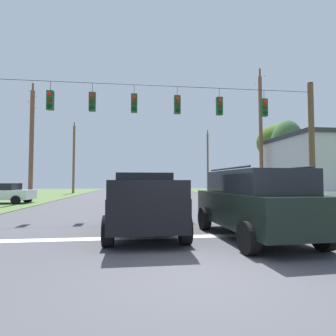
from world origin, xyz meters
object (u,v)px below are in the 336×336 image
(pickup_truck, at_px, (144,202))
(tree_roadside_right, at_px, (287,147))
(utility_pole_far_right, at_px, (208,162))
(tree_roadside_left, at_px, (277,142))
(distant_car_crossing_white, at_px, (2,193))
(utility_pole_far_left, at_px, (74,158))
(suv_black, at_px, (254,202))
(overhead_signal_span, at_px, (157,133))
(utility_pole_mid_left, at_px, (31,143))
(distant_car_oncoming, at_px, (316,194))
(utility_pole_mid_right, at_px, (261,136))

(pickup_truck, xyz_separation_m, tree_roadside_right, (12.64, 12.70, 3.60))
(utility_pole_far_right, height_order, tree_roadside_left, utility_pole_far_right)
(distant_car_crossing_white, distance_m, utility_pole_far_left, 17.69)
(distant_car_crossing_white, bearing_deg, suv_black, -46.53)
(overhead_signal_span, distance_m, utility_pole_mid_left, 13.10)
(overhead_signal_span, bearing_deg, suv_black, -68.81)
(suv_black, relative_size, utility_pole_far_left, 0.50)
(suv_black, height_order, distant_car_oncoming, suv_black)
(overhead_signal_span, height_order, utility_pole_far_left, utility_pole_far_left)
(overhead_signal_span, height_order, utility_pole_mid_right, utility_pole_mid_right)
(pickup_truck, distance_m, utility_pole_far_left, 31.27)
(utility_pole_far_left, bearing_deg, pickup_truck, -73.49)
(utility_pole_far_right, xyz_separation_m, tree_roadside_right, (2.24, -17.53, -0.01))
(distant_car_oncoming, xyz_separation_m, utility_pole_mid_left, (-21.01, 5.05, 3.94))
(pickup_truck, bearing_deg, distant_car_oncoming, 35.17)
(utility_pole_far_right, xyz_separation_m, utility_pole_far_left, (-19.21, -0.49, 0.35))
(utility_pole_far_right, bearing_deg, pickup_truck, -108.98)
(distant_car_crossing_white, distance_m, utility_pole_far_right, 27.35)
(utility_pole_mid_right, relative_size, tree_roadside_right, 1.67)
(utility_pole_far_right, relative_size, tree_roadside_left, 1.27)
(utility_pole_mid_right, bearing_deg, tree_roadside_left, 45.01)
(utility_pole_mid_right, height_order, utility_pole_far_right, utility_pole_mid_right)
(overhead_signal_span, distance_m, tree_roadside_right, 14.33)
(distant_car_oncoming, height_order, tree_roadside_left, tree_roadside_left)
(distant_car_oncoming, bearing_deg, utility_pole_mid_right, 112.02)
(utility_pole_far_left, bearing_deg, utility_pole_mid_left, -89.33)
(pickup_truck, xyz_separation_m, utility_pole_far_left, (-8.81, 29.74, 3.96))
(distant_car_crossing_white, xyz_separation_m, utility_pole_far_right, (20.56, 17.64, 3.79))
(distant_car_oncoming, xyz_separation_m, tree_roadside_right, (0.26, 3.97, 3.77))
(overhead_signal_span, bearing_deg, utility_pole_mid_left, 135.91)
(utility_pole_mid_right, bearing_deg, pickup_truck, -128.50)
(utility_pole_far_right, bearing_deg, distant_car_crossing_white, -139.38)
(suv_black, height_order, tree_roadside_left, tree_roadside_left)
(overhead_signal_span, bearing_deg, tree_roadside_right, 34.06)
(suv_black, xyz_separation_m, distant_car_oncoming, (9.23, 10.18, -0.27))
(overhead_signal_span, height_order, utility_pole_far_right, utility_pole_far_right)
(utility_pole_mid_right, bearing_deg, tree_roadside_right, -15.09)
(utility_pole_mid_left, distance_m, tree_roadside_right, 21.30)
(overhead_signal_span, distance_m, distant_car_crossing_white, 13.91)
(utility_pole_mid_right, distance_m, utility_pole_far_right, 17.00)
(suv_black, height_order, utility_pole_mid_left, utility_pole_mid_left)
(pickup_truck, relative_size, distant_car_crossing_white, 1.23)
(distant_car_oncoming, height_order, utility_pole_far_right, utility_pole_far_right)
(tree_roadside_right, distance_m, tree_roadside_left, 4.15)
(distant_car_oncoming, bearing_deg, overhead_signal_span, -160.76)
(utility_pole_far_right, bearing_deg, tree_roadside_right, -82.71)
(utility_pole_mid_right, xyz_separation_m, tree_roadside_left, (3.28, 3.28, -0.01))
(overhead_signal_span, height_order, tree_roadside_right, overhead_signal_span)
(distant_car_crossing_white, distance_m, tree_roadside_left, 24.78)
(suv_black, xyz_separation_m, utility_pole_mid_left, (-11.78, 15.23, 3.67))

